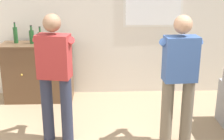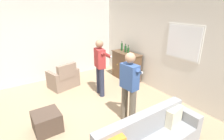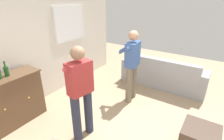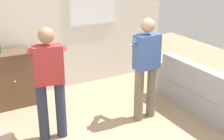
# 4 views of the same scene
# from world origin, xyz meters

# --- Properties ---
(ground) EXTENTS (10.40, 10.40, 0.00)m
(ground) POSITION_xyz_m (0.00, 0.00, 0.00)
(ground) COLOR #9E8466
(wall_back_with_window) EXTENTS (5.20, 0.15, 2.80)m
(wall_back_with_window) POSITION_xyz_m (0.02, 2.66, 1.41)
(wall_back_with_window) COLOR silver
(wall_back_with_window) RESTS_ON ground
(couch) EXTENTS (0.57, 2.27, 0.85)m
(couch) POSITION_xyz_m (2.00, 0.36, 0.33)
(couch) COLOR gray
(couch) RESTS_ON ground
(sideboard_cabinet) EXTENTS (1.18, 0.49, 1.00)m
(sideboard_cabinet) POSITION_xyz_m (-1.04, 2.30, 0.50)
(sideboard_cabinet) COLOR brown
(sideboard_cabinet) RESTS_ON ground
(bottle_wine_green) EXTENTS (0.08, 0.08, 0.28)m
(bottle_wine_green) POSITION_xyz_m (-0.97, 2.32, 1.10)
(bottle_wine_green) COLOR #1E4C23
(bottle_wine_green) RESTS_ON sideboard_cabinet
(ottoman) EXTENTS (0.56, 0.56, 0.43)m
(ottoman) POSITION_xyz_m (0.22, -0.88, 0.21)
(ottoman) COLOR #47382D
(ottoman) RESTS_ON ground
(person_standing_left) EXTENTS (0.55, 0.51, 1.68)m
(person_standing_left) POSITION_xyz_m (-0.54, 0.94, 0.94)
(person_standing_left) COLOR #282D42
(person_standing_left) RESTS_ON ground
(person_standing_right) EXTENTS (0.56, 0.49, 1.68)m
(person_standing_right) POSITION_xyz_m (0.98, 0.77, 0.94)
(person_standing_right) COLOR #6B6051
(person_standing_right) RESTS_ON ground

